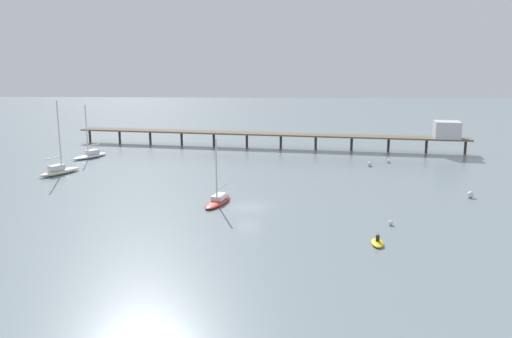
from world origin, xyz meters
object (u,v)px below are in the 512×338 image
mooring_buoy_far (389,161)px  mooring_buoy_mid (370,164)px  sailboat_white (90,155)px  mooring_buoy_near (391,223)px  sailboat_red (218,199)px  dinghy_yellow (377,242)px  sailboat_cream (59,170)px  mooring_buoy_outer (470,195)px  pier (333,133)px

mooring_buoy_far → mooring_buoy_mid: (-3.77, -3.07, 0.07)m
sailboat_white → mooring_buoy_near: (46.67, -36.81, -0.34)m
sailboat_red → dinghy_yellow: sailboat_red is taller
sailboat_cream → sailboat_white: 14.16m
dinghy_yellow → mooring_buoy_far: size_ratio=4.19×
sailboat_cream → sailboat_white: bearing=92.3°
sailboat_cream → mooring_buoy_outer: size_ratio=13.57×
sailboat_cream → mooring_buoy_mid: 49.98m
dinghy_yellow → mooring_buoy_far: bearing=77.3°
mooring_buoy_far → sailboat_red: bearing=-133.6°
sailboat_red → sailboat_cream: sailboat_cream is taller
sailboat_white → dinghy_yellow: sailboat_white is taller
sailboat_white → mooring_buoy_near: bearing=-38.3°
sailboat_red → dinghy_yellow: size_ratio=3.07×
sailboat_cream → mooring_buoy_near: bearing=-26.2°
mooring_buoy_mid → pier: bearing=106.5°
pier → mooring_buoy_mid: bearing=-73.5°
mooring_buoy_near → mooring_buoy_far: bearing=79.0°
mooring_buoy_outer → mooring_buoy_near: (-12.51, -11.94, -0.15)m
pier → mooring_buoy_outer: size_ratio=94.52×
pier → mooring_buoy_far: size_ratio=125.83×
sailboat_red → sailboat_cream: 30.76m
mooring_buoy_outer → dinghy_yellow: bearing=-129.8°
dinghy_yellow → sailboat_red: bearing=141.5°
sailboat_white → dinghy_yellow: 61.56m
mooring_buoy_mid → sailboat_white: bearing=174.3°
sailboat_cream → mooring_buoy_near: sailboat_cream is taller
sailboat_cream → mooring_buoy_far: 54.30m
mooring_buoy_far → mooring_buoy_near: 35.58m
sailboat_cream → mooring_buoy_mid: sailboat_cream is taller
mooring_buoy_mid → mooring_buoy_far: bearing=39.1°
sailboat_red → mooring_buoy_far: (26.16, 27.49, -0.20)m
sailboat_cream → dinghy_yellow: (43.66, -28.68, -0.52)m
sailboat_red → dinghy_yellow: 21.63m
pier → dinghy_yellow: pier is taller
dinghy_yellow → mooring_buoy_mid: bearing=81.8°
pier → sailboat_cream: size_ratio=6.96×
mooring_buoy_mid → mooring_buoy_near: (-3.01, -31.86, -0.12)m
sailboat_red → sailboat_cream: bearing=150.3°
sailboat_cream → mooring_buoy_outer: (58.63, -10.72, -0.31)m
sailboat_red → mooring_buoy_mid: sailboat_red is taller
mooring_buoy_far → mooring_buoy_near: mooring_buoy_far is taller
sailboat_red → pier: bearing=66.3°
pier → mooring_buoy_near: size_ratio=148.61×
mooring_buoy_far → mooring_buoy_mid: 4.86m
pier → mooring_buoy_mid: 16.83m
dinghy_yellow → mooring_buoy_far: dinghy_yellow is taller
pier → sailboat_red: sailboat_red is taller
sailboat_white → mooring_buoy_outer: size_ratio=11.54×
mooring_buoy_mid → mooring_buoy_near: size_ratio=1.45×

